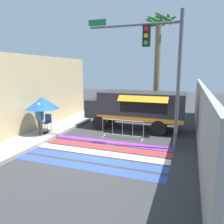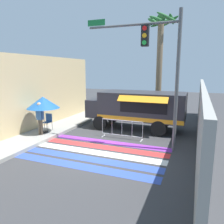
# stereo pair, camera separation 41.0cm
# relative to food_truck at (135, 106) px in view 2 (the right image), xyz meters

# --- Properties ---
(ground_plane) EXTENTS (60.00, 60.00, 0.00)m
(ground_plane) POSITION_rel_food_truck_xyz_m (-0.54, -4.35, -1.45)
(ground_plane) COLOR #38383A
(sidewalk_left) EXTENTS (4.40, 16.00, 0.17)m
(sidewalk_left) POSITION_rel_food_truck_xyz_m (-5.73, -4.35, -1.36)
(sidewalk_left) COLOR #99968E
(sidewalk_left) RESTS_ON ground_plane
(building_left_facade) EXTENTS (0.25, 16.00, 4.53)m
(building_left_facade) POSITION_rel_food_truck_xyz_m (-5.56, -4.35, 0.82)
(building_left_facade) COLOR #DBBC84
(building_left_facade) RESTS_ON ground_plane
(concrete_wall_right) EXTENTS (0.20, 16.00, 2.91)m
(concrete_wall_right) POSITION_rel_food_truck_xyz_m (3.80, -1.35, 0.01)
(concrete_wall_right) COLOR gray
(concrete_wall_right) RESTS_ON ground_plane
(crosswalk_painted) EXTENTS (6.40, 3.60, 0.01)m
(crosswalk_painted) POSITION_rel_food_truck_xyz_m (-0.54, -4.60, -1.44)
(crosswalk_painted) COLOR #334FB2
(crosswalk_painted) RESTS_ON ground_plane
(food_truck) EXTENTS (5.99, 2.79, 2.35)m
(food_truck) POSITION_rel_food_truck_xyz_m (0.00, 0.00, 0.00)
(food_truck) COLOR #2D2D33
(food_truck) RESTS_ON ground_plane
(traffic_signal_pole) EXTENTS (4.40, 0.29, 6.20)m
(traffic_signal_pole) POSITION_rel_food_truck_xyz_m (1.85, -3.02, 2.72)
(traffic_signal_pole) COLOR #515456
(traffic_signal_pole) RESTS_ON ground_plane
(patio_umbrella) EXTENTS (1.80, 1.80, 2.06)m
(patio_umbrella) POSITION_rel_food_truck_xyz_m (-4.40, -3.28, 0.45)
(patio_umbrella) COLOR black
(patio_umbrella) RESTS_ON sidewalk_left
(folding_chair) EXTENTS (0.43, 0.43, 0.99)m
(folding_chair) POSITION_rel_food_truck_xyz_m (-4.49, -2.83, -0.67)
(folding_chair) COLOR #4C4C51
(folding_chair) RESTS_ON sidewalk_left
(vendor_person) EXTENTS (0.53, 0.24, 1.79)m
(vendor_person) POSITION_rel_food_truck_xyz_m (-4.32, -3.70, -0.25)
(vendor_person) COLOR brown
(vendor_person) RESTS_ON sidewalk_left
(barricade_front) EXTENTS (2.32, 0.44, 1.03)m
(barricade_front) POSITION_rel_food_truck_xyz_m (-0.11, -2.22, -0.93)
(barricade_front) COLOR #B7BABF
(barricade_front) RESTS_ON ground_plane
(palm_tree) EXTENTS (2.64, 2.64, 7.63)m
(palm_tree) POSITION_rel_food_truck_xyz_m (0.78, 3.67, 3.57)
(palm_tree) COLOR #7A664C
(palm_tree) RESTS_ON ground_plane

